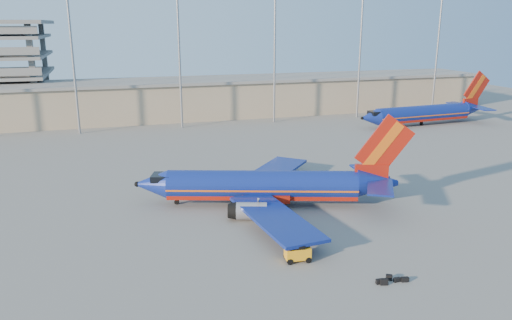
# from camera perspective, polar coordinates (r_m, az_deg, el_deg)

# --- Properties ---
(ground) EXTENTS (220.00, 220.00, 0.00)m
(ground) POSITION_cam_1_polar(r_m,az_deg,el_deg) (61.95, 2.78, -4.15)
(ground) COLOR slate
(ground) RESTS_ON ground
(terminal_building) EXTENTS (122.00, 16.00, 8.50)m
(terminal_building) POSITION_cam_1_polar(r_m,az_deg,el_deg) (117.94, -2.14, 7.35)
(terminal_building) COLOR gray
(terminal_building) RESTS_ON ground
(light_mast_row) EXTENTS (101.60, 1.60, 28.65)m
(light_mast_row) POSITION_cam_1_polar(r_m,az_deg,el_deg) (103.99, -3.21, 13.60)
(light_mast_row) COLOR gray
(light_mast_row) RESTS_ON ground
(aircraft_main) EXTENTS (31.12, 29.44, 10.89)m
(aircraft_main) POSITION_cam_1_polar(r_m,az_deg,el_deg) (58.25, 1.45, -3.00)
(aircraft_main) COLOR navy
(aircraft_main) RESTS_ON ground
(aircraft_second) EXTENTS (32.22, 12.52, 10.91)m
(aircraft_second) POSITION_cam_1_polar(r_m,az_deg,el_deg) (110.92, 18.80, 5.09)
(aircraft_second) COLOR navy
(aircraft_second) RESTS_ON ground
(baggage_tug) EXTENTS (2.38, 1.58, 1.63)m
(baggage_tug) POSITION_cam_1_polar(r_m,az_deg,el_deg) (45.56, 4.78, -10.46)
(baggage_tug) COLOR orange
(baggage_tug) RESTS_ON ground
(luggage_pile) EXTENTS (2.85, 1.08, 0.54)m
(luggage_pile) POSITION_cam_1_polar(r_m,az_deg,el_deg) (43.66, 15.12, -13.11)
(luggage_pile) COLOR black
(luggage_pile) RESTS_ON ground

